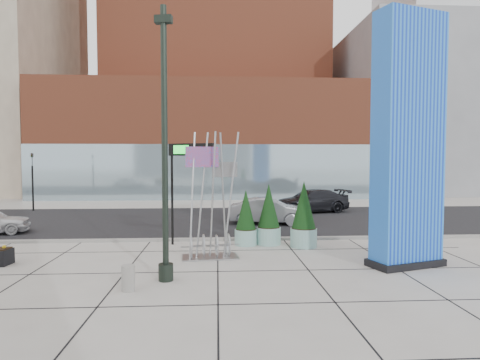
{
  "coord_description": "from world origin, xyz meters",
  "views": [
    {
      "loc": [
        0.99,
        -13.94,
        3.68
      ],
      "look_at": [
        1.9,
        2.0,
        2.84
      ],
      "focal_mm": 30.0,
      "sensor_mm": 36.0,
      "label": 1
    }
  ],
  "objects": [
    {
      "name": "ground",
      "position": [
        0.0,
        0.0,
        0.0
      ],
      "size": [
        160.0,
        160.0,
        0.0
      ],
      "primitive_type": "plane",
      "color": "#9E9991",
      "rests_on": "ground"
    },
    {
      "name": "overhead_street_sign",
      "position": [
        -0.2,
        3.28,
        3.72
      ],
      "size": [
        1.94,
        1.0,
        4.33
      ],
      "rotation": [
        0.0,
        0.0,
        -0.42
      ],
      "color": "black",
      "rests_on": "ground"
    },
    {
      "name": "concrete_bollard",
      "position": [
        -1.5,
        -2.76,
        0.36
      ],
      "size": [
        0.37,
        0.37,
        0.72
      ],
      "primitive_type": "cylinder",
      "color": "gray",
      "rests_on": "ground"
    },
    {
      "name": "building_grey_parking",
      "position": [
        26.0,
        32.0,
        9.0
      ],
      "size": [
        20.0,
        18.0,
        18.0
      ],
      "primitive_type": "cube",
      "color": "slate",
      "rests_on": "ground"
    },
    {
      "name": "car_silver_mid",
      "position": [
        3.89,
        8.44,
        0.73
      ],
      "size": [
        4.66,
        2.34,
        1.47
      ],
      "primitive_type": "imported",
      "rotation": [
        0.0,
        0.0,
        1.39
      ],
      "color": "#939499",
      "rests_on": "ground"
    },
    {
      "name": "public_art_sculpture",
      "position": [
        0.73,
        0.88,
        1.23
      ],
      "size": [
        2.16,
        1.23,
        4.7
      ],
      "rotation": [
        0.0,
        0.0,
        0.1
      ],
      "color": "#A6A8AB",
      "rests_on": "ground"
    },
    {
      "name": "street_asphalt",
      "position": [
        0.0,
        10.0,
        0.01
      ],
      "size": [
        80.0,
        12.0,
        0.02
      ],
      "primitive_type": "cube",
      "color": "black",
      "rests_on": "ground"
    },
    {
      "name": "round_planter_mid",
      "position": [
        3.2,
        3.11,
        1.24
      ],
      "size": [
        1.05,
        1.05,
        2.62
      ],
      "color": "#8BBBB2",
      "rests_on": "ground"
    },
    {
      "name": "traffic_signal",
      "position": [
        -12.0,
        15.0,
        2.3
      ],
      "size": [
        0.15,
        0.18,
        4.1
      ],
      "color": "black",
      "rests_on": "ground"
    },
    {
      "name": "round_planter_east",
      "position": [
        4.6,
        2.52,
        1.31
      ],
      "size": [
        1.11,
        1.11,
        2.77
      ],
      "color": "#8BBBB2",
      "rests_on": "ground"
    },
    {
      "name": "tower_glass_front",
      "position": [
        1.0,
        22.2,
        2.5
      ],
      "size": [
        34.0,
        0.6,
        5.0
      ],
      "primitive_type": "cube",
      "color": "#8CA5B2",
      "rests_on": "ground"
    },
    {
      "name": "round_planter_west",
      "position": [
        2.2,
        3.04,
        1.12
      ],
      "size": [
        0.95,
        0.95,
        2.37
      ],
      "color": "#8BBBB2",
      "rests_on": "ground"
    },
    {
      "name": "lamp_post",
      "position": [
        -0.57,
        -1.87,
        3.34
      ],
      "size": [
        0.54,
        0.45,
        8.17
      ],
      "rotation": [
        0.0,
        0.0,
        -0.19
      ],
      "color": "black",
      "rests_on": "ground"
    },
    {
      "name": "car_dark_east",
      "position": [
        7.41,
        13.21,
        0.78
      ],
      "size": [
        5.73,
        3.32,
        1.56
      ],
      "primitive_type": "imported",
      "rotation": [
        0.0,
        0.0,
        -1.35
      ],
      "color": "black",
      "rests_on": "ground"
    },
    {
      "name": "blue_pylon",
      "position": [
        7.46,
        -0.65,
        4.14
      ],
      "size": [
        2.8,
        1.88,
        8.58
      ],
      "rotation": [
        0.0,
        0.0,
        0.31
      ],
      "color": "#0D30C9",
      "rests_on": "ground"
    },
    {
      "name": "building_pale_office",
      "position": [
        36.0,
        48.0,
        27.5
      ],
      "size": [
        16.0,
        16.0,
        55.0
      ],
      "primitive_type": "cube",
      "color": "#B2B7BC",
      "rests_on": "ground"
    },
    {
      "name": "tower_podium",
      "position": [
        1.0,
        27.0,
        5.5
      ],
      "size": [
        34.0,
        10.0,
        11.0
      ],
      "primitive_type": "cube",
      "color": "#9B472D",
      "rests_on": "ground"
    },
    {
      "name": "curb_edge",
      "position": [
        0.0,
        4.0,
        0.06
      ],
      "size": [
        80.0,
        0.3,
        0.12
      ],
      "primitive_type": "cube",
      "color": "gray",
      "rests_on": "ground"
    }
  ]
}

